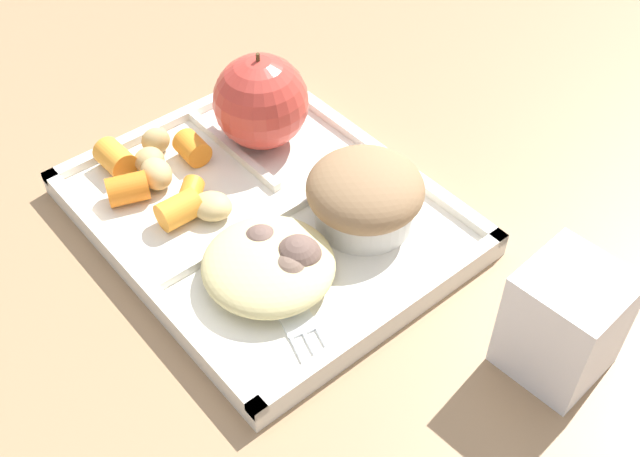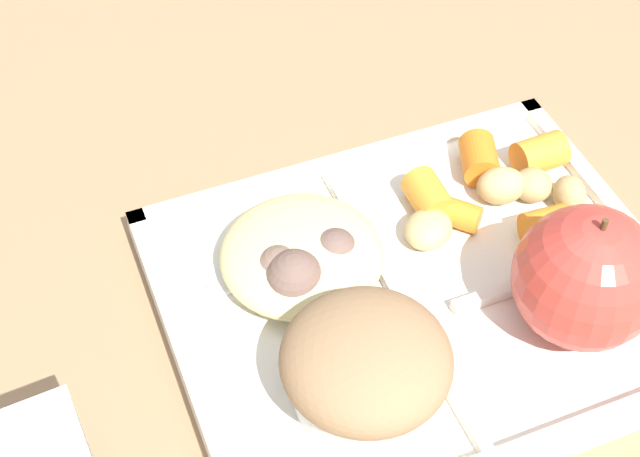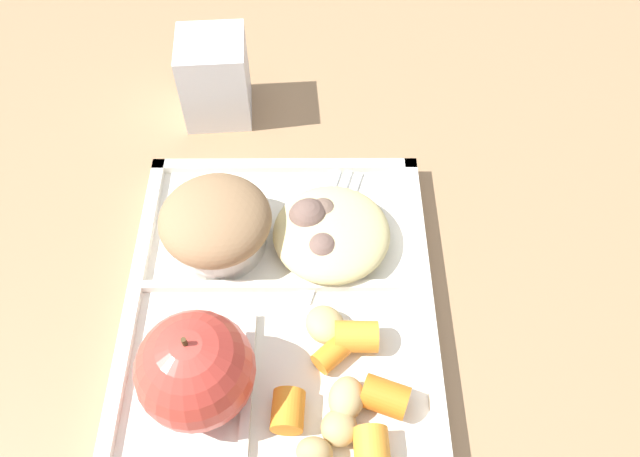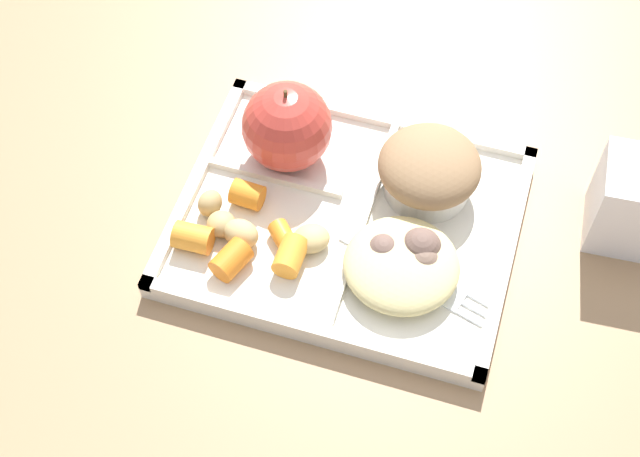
{
  "view_description": "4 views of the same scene",
  "coord_description": "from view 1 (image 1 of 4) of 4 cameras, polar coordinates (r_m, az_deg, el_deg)",
  "views": [
    {
      "loc": [
        0.39,
        -0.27,
        0.48
      ],
      "look_at": [
        0.06,
        0.01,
        0.03
      ],
      "focal_mm": 43.67,
      "sensor_mm": 36.0,
      "label": 1
    },
    {
      "loc": [
        0.19,
        0.31,
        0.48
      ],
      "look_at": [
        0.04,
        -0.06,
        0.03
      ],
      "focal_mm": 52.1,
      "sensor_mm": 36.0,
      "label": 2
    },
    {
      "loc": [
        -0.26,
        -0.03,
        0.49
      ],
      "look_at": [
        0.06,
        -0.03,
        0.05
      ],
      "focal_mm": 35.53,
      "sensor_mm": 36.0,
      "label": 3
    },
    {
      "loc": [
        0.12,
        -0.47,
        0.73
      ],
      "look_at": [
        -0.01,
        -0.04,
        0.06
      ],
      "focal_mm": 51.59,
      "sensor_mm": 36.0,
      "label": 4
    }
  ],
  "objects": [
    {
      "name": "milk_carton",
      "position": [
        0.57,
        17.46,
        -6.57
      ],
      "size": [
        0.07,
        0.07,
        0.09
      ],
      "primitive_type": "cube",
      "rotation": [
        0.0,
        0.0,
        0.07
      ],
      "color": "white",
      "rests_on": "ground"
    },
    {
      "name": "carrot_slice_tilted",
      "position": [
        0.67,
        -9.51,
        2.45
      ],
      "size": [
        0.04,
        0.04,
        0.02
      ],
      "primitive_type": "cylinder",
      "rotation": [
        0.0,
        1.57,
        2.32
      ],
      "color": "orange",
      "rests_on": "lunch_tray"
    },
    {
      "name": "lunch_tray",
      "position": [
        0.67,
        -3.97,
        1.02
      ],
      "size": [
        0.32,
        0.26,
        0.02
      ],
      "color": "silver",
      "rests_on": "ground"
    },
    {
      "name": "potato_chunk_golden",
      "position": [
        0.66,
        -7.92,
        1.63
      ],
      "size": [
        0.05,
        0.04,
        0.02
      ],
      "primitive_type": "ellipsoid",
      "rotation": [
        0.0,
        0.0,
        2.14
      ],
      "color": "tan",
      "rests_on": "lunch_tray"
    },
    {
      "name": "potato_chunk_corner",
      "position": [
        0.73,
        -11.94,
        6.32
      ],
      "size": [
        0.03,
        0.03,
        0.02
      ],
      "primitive_type": "ellipsoid",
      "rotation": [
        0.0,
        0.0,
        4.57
      ],
      "color": "tan",
      "rests_on": "lunch_tray"
    },
    {
      "name": "carrot_slice_diagonal",
      "position": [
        0.68,
        -13.92,
        2.83
      ],
      "size": [
        0.04,
        0.04,
        0.03
      ],
      "primitive_type": "cylinder",
      "rotation": [
        0.0,
        1.57,
        1.22
      ],
      "color": "orange",
      "rests_on": "lunch_tray"
    },
    {
      "name": "potato_chunk_large",
      "position": [
        0.69,
        -11.91,
        3.95
      ],
      "size": [
        0.04,
        0.03,
        0.03
      ],
      "primitive_type": "ellipsoid",
      "rotation": [
        0.0,
        0.0,
        1.39
      ],
      "color": "tan",
      "rests_on": "lunch_tray"
    },
    {
      "name": "green_apple",
      "position": [
        0.71,
        -4.36,
        9.26
      ],
      "size": [
        0.09,
        0.09,
        0.09
      ],
      "color": "#C63D33",
      "rests_on": "lunch_tray"
    },
    {
      "name": "egg_noodle_pile",
      "position": [
        0.6,
        -3.8,
        -2.69
      ],
      "size": [
        0.1,
        0.1,
        0.03
      ],
      "primitive_type": "ellipsoid",
      "color": "#D6C684",
      "rests_on": "lunch_tray"
    },
    {
      "name": "carrot_slice_edge",
      "position": [
        0.71,
        -9.35,
        5.83
      ],
      "size": [
        0.03,
        0.03,
        0.02
      ],
      "primitive_type": "cylinder",
      "rotation": [
        0.0,
        1.57,
        3.08
      ],
      "color": "orange",
      "rests_on": "lunch_tray"
    },
    {
      "name": "plastic_fork",
      "position": [
        0.6,
        -2.58,
        -5.03
      ],
      "size": [
        0.15,
        0.06,
        0.0
      ],
      "color": "white",
      "rests_on": "lunch_tray"
    },
    {
      "name": "potato_chunk_small",
      "position": [
        0.71,
        -12.4,
        4.92
      ],
      "size": [
        0.03,
        0.03,
        0.02
      ],
      "primitive_type": "ellipsoid",
      "rotation": [
        0.0,
        0.0,
        2.81
      ],
      "color": "tan",
      "rests_on": "lunch_tray"
    },
    {
      "name": "ground",
      "position": [
        0.68,
        -3.92,
        0.48
      ],
      "size": [
        6.0,
        6.0,
        0.0
      ],
      "primitive_type": "plane",
      "color": "#997551"
    },
    {
      "name": "meatball_side",
      "position": [
        0.6,
        -1.6,
        -2.23
      ],
      "size": [
        0.04,
        0.04,
        0.04
      ],
      "primitive_type": "sphere",
      "color": "brown",
      "rests_on": "lunch_tray"
    },
    {
      "name": "meatball_back",
      "position": [
        0.59,
        -2.2,
        -3.27
      ],
      "size": [
        0.03,
        0.03,
        0.03
      ],
      "primitive_type": "sphere",
      "color": "#755B4C",
      "rests_on": "lunch_tray"
    },
    {
      "name": "bran_muffin",
      "position": [
        0.64,
        3.31,
        2.49
      ],
      "size": [
        0.1,
        0.1,
        0.06
      ],
      "color": "silver",
      "rests_on": "lunch_tray"
    },
    {
      "name": "carrot_slice_center",
      "position": [
        0.72,
        -14.76,
        4.98
      ],
      "size": [
        0.04,
        0.03,
        0.03
      ],
      "primitive_type": "cylinder",
      "rotation": [
        0.0,
        1.57,
        0.03
      ],
      "color": "orange",
      "rests_on": "lunch_tray"
    },
    {
      "name": "meatball_center",
      "position": [
        0.61,
        -4.32,
        -1.23
      ],
      "size": [
        0.03,
        0.03,
        0.03
      ],
      "primitive_type": "sphere",
      "color": "brown",
      "rests_on": "lunch_tray"
    },
    {
      "name": "carrot_slice_back",
      "position": [
        0.66,
        -10.3,
        1.35
      ],
      "size": [
        0.03,
        0.03,
        0.03
      ],
      "primitive_type": "cylinder",
      "rotation": [
        0.0,
        1.57,
        4.7
      ],
      "color": "orange",
      "rests_on": "lunch_tray"
    }
  ]
}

